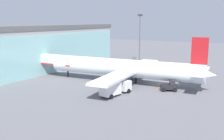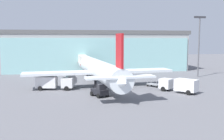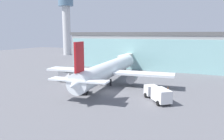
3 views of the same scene
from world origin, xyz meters
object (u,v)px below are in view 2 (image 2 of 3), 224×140
(catering_truck, at_px, (53,82))
(safety_cone_nose, at_px, (94,92))
(fuel_truck, at_px, (179,85))
(pushback_tug, at_px, (100,91))
(safety_cone_wingtip, at_px, (162,82))
(airplane, at_px, (99,70))
(apron_light_mast, at_px, (199,41))
(jet_bridge, at_px, (83,60))
(baggage_cart, at_px, (154,84))

(catering_truck, relative_size, safety_cone_nose, 13.81)
(fuel_truck, distance_m, pushback_tug, 15.34)
(pushback_tug, bearing_deg, catering_truck, 21.53)
(pushback_tug, height_order, safety_cone_wingtip, pushback_tug)
(fuel_truck, bearing_deg, airplane, 16.94)
(safety_cone_nose, bearing_deg, safety_cone_wingtip, 26.88)
(apron_light_mast, distance_m, safety_cone_nose, 35.65)
(jet_bridge, xyz_separation_m, safety_cone_nose, (-0.06, -28.36, -3.92))
(fuel_truck, bearing_deg, baggage_cart, -16.31)
(apron_light_mast, height_order, safety_cone_nose, apron_light_mast)
(airplane, bearing_deg, jet_bridge, 1.52)
(apron_light_mast, distance_m, catering_truck, 40.02)
(safety_cone_nose, relative_size, safety_cone_wingtip, 1.00)
(catering_truck, relative_size, baggage_cart, 2.37)
(jet_bridge, relative_size, safety_cone_nose, 23.95)
(jet_bridge, xyz_separation_m, catering_truck, (-7.61, -22.74, -2.73))
(safety_cone_nose, bearing_deg, catering_truck, 143.28)
(fuel_truck, relative_size, baggage_cart, 2.23)
(baggage_cart, distance_m, safety_cone_nose, 14.31)
(apron_light_mast, xyz_separation_m, safety_cone_wingtip, (-13.54, -8.47, -9.45))
(airplane, xyz_separation_m, fuel_truck, (14.01, -9.98, -2.05))
(safety_cone_nose, bearing_deg, baggage_cart, 20.66)
(apron_light_mast, xyz_separation_m, airplane, (-27.97, -8.55, -6.21))
(catering_truck, relative_size, safety_cone_wingtip, 13.81)
(catering_truck, xyz_separation_m, baggage_cart, (20.93, -0.58, -0.97))
(jet_bridge, bearing_deg, airplane, -175.32)
(jet_bridge, bearing_deg, catering_truck, 160.64)
(airplane, distance_m, pushback_tug, 11.13)
(airplane, relative_size, fuel_truck, 5.55)
(fuel_truck, height_order, baggage_cart, fuel_truck)
(apron_light_mast, bearing_deg, fuel_truck, -127.00)
(jet_bridge, height_order, airplane, airplane)
(fuel_truck, height_order, pushback_tug, fuel_truck)
(baggage_cart, relative_size, pushback_tug, 0.88)
(baggage_cart, bearing_deg, fuel_truck, 164.65)
(catering_truck, relative_size, pushback_tug, 2.08)
(catering_truck, distance_m, safety_cone_wingtip, 24.17)
(airplane, distance_m, fuel_truck, 17.32)
(fuel_truck, bearing_deg, catering_truck, 35.07)
(catering_truck, height_order, baggage_cart, catering_truck)
(baggage_cart, bearing_deg, apron_light_mast, -91.34)
(baggage_cart, bearing_deg, safety_cone_nose, 74.01)
(catering_truck, bearing_deg, airplane, 26.96)
(fuel_truck, distance_m, baggage_cart, 7.33)
(catering_truck, bearing_deg, safety_cone_wingtip, 18.04)
(safety_cone_nose, bearing_deg, jet_bridge, 89.87)
(fuel_truck, xyz_separation_m, pushback_tug, (-15.31, -0.78, -0.49))
(airplane, relative_size, baggage_cart, 12.36)
(pushback_tug, bearing_deg, safety_cone_nose, -7.96)
(pushback_tug, distance_m, safety_cone_nose, 2.70)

